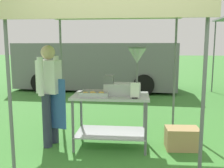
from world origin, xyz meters
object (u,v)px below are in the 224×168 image
(supply_crate, at_px, (182,138))
(van_grey, at_px, (97,66))
(menu_sign, at_px, (135,92))
(donut_cart, at_px, (111,109))
(donut_tray, at_px, (95,94))
(donut_fryer, at_px, (127,76))
(stall_canopy, at_px, (111,13))
(vendor, at_px, (50,90))

(supply_crate, bearing_deg, van_grey, 112.04)
(menu_sign, distance_m, supply_crate, 1.10)
(donut_cart, height_order, supply_crate, donut_cart)
(donut_tray, height_order, donut_fryer, donut_fryer)
(donut_fryer, relative_size, van_grey, 0.13)
(donut_fryer, relative_size, supply_crate, 1.42)
(donut_fryer, relative_size, menu_sign, 3.23)
(stall_canopy, height_order, menu_sign, stall_canopy)
(donut_cart, relative_size, donut_tray, 2.79)
(menu_sign, height_order, vendor, vendor)
(van_grey, bearing_deg, donut_cart, -78.93)
(donut_tray, bearing_deg, donut_fryer, 16.30)
(menu_sign, xyz_separation_m, supply_crate, (0.74, 0.25, -0.77))
(donut_tray, relative_size, menu_sign, 1.84)
(stall_canopy, distance_m, donut_tray, 1.26)
(donut_fryer, xyz_separation_m, menu_sign, (0.13, -0.27, -0.20))
(donut_tray, xyz_separation_m, vendor, (-0.74, 0.09, 0.03))
(van_grey, bearing_deg, vendor, -89.18)
(supply_crate, bearing_deg, donut_fryer, 178.68)
(stall_canopy, bearing_deg, van_grey, 101.27)
(supply_crate, height_order, van_grey, van_grey)
(donut_cart, bearing_deg, menu_sign, -33.24)
(menu_sign, relative_size, vendor, 0.14)
(donut_cart, distance_m, vendor, 1.02)
(vendor, xyz_separation_m, van_grey, (-0.08, 5.39, -0.02))
(stall_canopy, relative_size, supply_crate, 4.83)
(donut_tray, bearing_deg, supply_crate, 5.12)
(stall_canopy, relative_size, donut_tray, 5.94)
(menu_sign, bearing_deg, donut_cart, 146.76)
(menu_sign, bearing_deg, vendor, 170.73)
(vendor, bearing_deg, van_grey, 90.82)
(van_grey, bearing_deg, donut_fryer, -76.34)
(menu_sign, xyz_separation_m, van_grey, (-1.42, 5.60, -0.06))
(donut_tray, distance_m, van_grey, 5.54)
(supply_crate, distance_m, van_grey, 5.82)
(supply_crate, bearing_deg, stall_canopy, 175.11)
(donut_cart, xyz_separation_m, donut_fryer, (0.25, 0.02, 0.53))
(donut_tray, relative_size, donut_fryer, 0.57)
(stall_canopy, bearing_deg, menu_sign, -42.53)
(donut_cart, bearing_deg, van_grey, 101.07)
(stall_canopy, height_order, donut_cart, stall_canopy)
(donut_fryer, xyz_separation_m, vendor, (-1.22, -0.05, -0.24))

